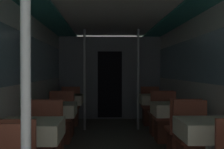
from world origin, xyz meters
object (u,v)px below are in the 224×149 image
object	(u,v)px
chair_right_near_3	(160,121)
dining_table_right_1	(210,131)
dining_table_left_1	(30,132)
chair_left_far_3	(70,113)
dining_table_right_3	(155,100)
support_pole_right_3	(138,79)
chair_right_near_2	(182,140)
chair_left_near_3	(64,121)
dining_table_left_2	(55,111)
chair_right_far_3	(151,113)
chair_left_near_2	(49,141)
support_pole_left_0	(26,111)
chair_left_far_2	(60,126)
support_pole_left_3	(85,80)
dining_table_right_2	(173,110)
dining_table_left_3	(67,100)
chair_right_far_2	(166,126)

from	to	relation	value
chair_right_near_3	dining_table_right_1	bearing A→B (deg)	-90.00
dining_table_left_1	chair_left_far_3	size ratio (longest dim) A/B	0.85
dining_table_right_3	support_pole_right_3	world-z (taller)	support_pole_right_3
chair_left_far_3	dining_table_right_3	xyz separation A→B (m)	(1.91, -0.58, 0.36)
chair_right_near_2	chair_left_near_3	bearing A→B (deg)	137.97
dining_table_left_2	chair_right_far_3	size ratio (longest dim) A/B	0.85
dining_table_left_1	chair_left_far_3	distance (m)	4.05
dining_table_left_2	chair_left_near_2	distance (m)	0.68
dining_table_right_1	chair_right_near_3	size ratio (longest dim) A/B	0.85
support_pole_right_3	support_pole_left_0	bearing A→B (deg)	-102.64
chair_right_far_3	support_pole_right_3	world-z (taller)	support_pole_right_3
dining_table_left_1	chair_right_near_2	bearing A→B (deg)	30.84
dining_table_left_2	chair_left_far_2	bearing A→B (deg)	90.00
support_pole_right_3	support_pole_left_3	bearing A→B (deg)	180.00
chair_right_near_2	dining_table_right_3	size ratio (longest dim) A/B	1.18
chair_right_near_2	dining_table_left_2	bearing A→B (deg)	163.08
dining_table_left_1	chair_left_far_2	distance (m)	2.33
dining_table_left_1	dining_table_right_1	xyz separation A→B (m)	(1.91, 0.00, 0.00)
support_pole_left_0	dining_table_right_2	size ratio (longest dim) A/B	2.88
dining_table_left_3	dining_table_right_2	xyz separation A→B (m)	(1.91, -1.72, 0.00)
dining_table_left_2	chair_left_near_3	world-z (taller)	chair_left_near_3
chair_left_far_2	chair_right_far_2	size ratio (longest dim) A/B	1.00
chair_left_near_3	support_pole_right_3	world-z (taller)	support_pole_right_3
chair_left_near_3	chair_right_far_3	xyz separation A→B (m)	(1.91, 1.16, 0.00)
chair_right_near_3	chair_left_near_2	bearing A→B (deg)	-137.97
chair_left_near_3	chair_left_near_2	bearing A→B (deg)	-90.00
chair_left_far_2	dining_table_left_2	bearing A→B (deg)	90.00
support_pole_left_3	chair_right_far_2	size ratio (longest dim) A/B	2.43
chair_left_far_2	dining_table_right_1	size ratio (longest dim) A/B	1.18
dining_table_right_2	chair_left_far_2	bearing A→B (deg)	163.08
support_pole_left_0	chair_left_far_2	distance (m)	4.13
chair_left_near_2	chair_right_near_3	world-z (taller)	same
dining_table_right_3	chair_right_far_3	bearing A→B (deg)	90.00
dining_table_left_1	chair_right_near_2	xyz separation A→B (m)	(1.91, 1.14, -0.36)
chair_left_near_3	chair_right_far_3	size ratio (longest dim) A/B	1.00
support_pole_left_3	dining_table_right_3	xyz separation A→B (m)	(1.54, -0.00, -0.45)
chair_right_far_2	chair_right_far_3	distance (m)	1.72
support_pole_left_3	support_pole_right_3	xyz separation A→B (m)	(1.16, 0.00, 0.00)
chair_right_far_3	dining_table_left_2	bearing A→B (deg)	50.33
chair_right_far_3	chair_left_far_3	bearing A→B (deg)	0.00
chair_left_far_3	dining_table_right_1	size ratio (longest dim) A/B	1.18
chair_left_near_2	chair_left_near_3	world-z (taller)	same
chair_left_near_3	chair_right_near_2	size ratio (longest dim) A/B	1.00
dining_table_left_2	chair_right_near_2	bearing A→B (deg)	-16.92
chair_left_far_2	chair_right_near_2	bearing A→B (deg)	148.68
chair_left_far_2	chair_left_near_3	distance (m)	0.56
dining_table_right_3	chair_right_near_3	world-z (taller)	chair_right_near_3
support_pole_right_3	chair_right_far_2	bearing A→B (deg)	-71.76
chair_left_near_3	chair_right_far_2	bearing A→B (deg)	-16.32
chair_left_far_3	chair_right_near_2	distance (m)	3.47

